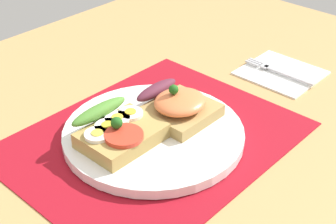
# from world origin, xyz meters

# --- Properties ---
(ground_plane) EXTENTS (1.20, 0.90, 0.03)m
(ground_plane) POSITION_xyz_m (0.00, 0.00, -0.02)
(ground_plane) COLOR tan
(placemat) EXTENTS (0.39, 0.31, 0.00)m
(placemat) POSITION_xyz_m (0.00, 0.00, 0.00)
(placemat) COLOR maroon
(placemat) RESTS_ON ground_plane
(plate) EXTENTS (0.25, 0.25, 0.01)m
(plate) POSITION_xyz_m (0.00, 0.00, 0.01)
(plate) COLOR white
(plate) RESTS_ON placemat
(sandwich_egg_tomato) EXTENTS (0.11, 0.10, 0.04)m
(sandwich_egg_tomato) POSITION_xyz_m (-0.05, 0.02, 0.03)
(sandwich_egg_tomato) COLOR #A68848
(sandwich_egg_tomato) RESTS_ON plate
(sandwich_salmon) EXTENTS (0.09, 0.10, 0.05)m
(sandwich_salmon) POSITION_xyz_m (0.05, -0.00, 0.04)
(sandwich_salmon) COLOR #A4864C
(sandwich_salmon) RESTS_ON plate
(napkin) EXTENTS (0.12, 0.13, 0.01)m
(napkin) POSITION_xyz_m (0.29, -0.03, 0.00)
(napkin) COLOR white
(napkin) RESTS_ON ground_plane
(fork) EXTENTS (0.02, 0.13, 0.00)m
(fork) POSITION_xyz_m (0.28, -0.02, 0.01)
(fork) COLOR #B7B7BC
(fork) RESTS_ON napkin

